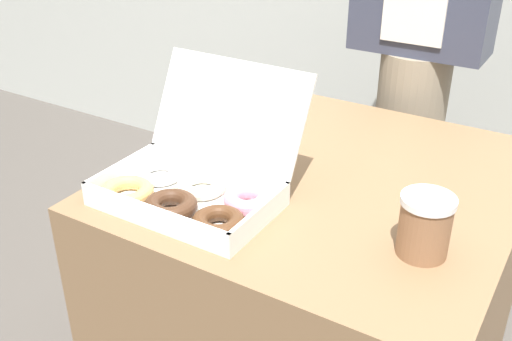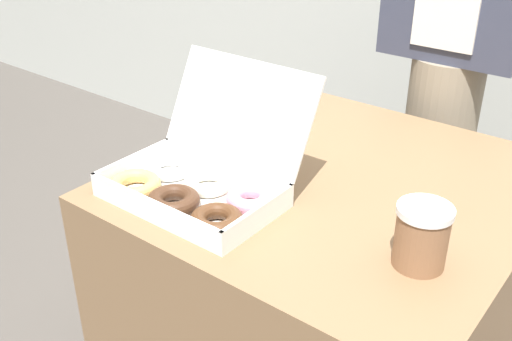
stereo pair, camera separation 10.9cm
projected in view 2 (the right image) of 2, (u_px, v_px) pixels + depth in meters
name	position (u px, v px, depth m)	size (l,w,h in m)	color
table	(327.00, 303.00, 1.46)	(0.81, 0.84, 0.70)	brown
donut_box	(197.00, 181.00, 1.21)	(0.36, 0.33, 0.24)	white
coffee_cup	(422.00, 236.00, 1.00)	(0.09, 0.09, 0.11)	#8C6042
person_customer	(453.00, 35.00, 1.63)	(0.38, 0.22, 1.58)	gray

